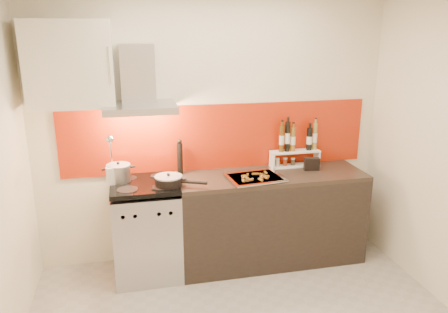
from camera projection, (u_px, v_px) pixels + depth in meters
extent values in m
cube|color=silver|center=(214.00, 129.00, 4.23)|extent=(3.40, 0.02, 2.60)
cube|color=#A02708|center=(219.00, 137.00, 4.25)|extent=(3.00, 0.02, 0.64)
cube|color=#B7B7BA|center=(147.00, 232.00, 4.05)|extent=(0.60, 0.60, 0.84)
cube|color=black|center=(149.00, 256.00, 3.80)|extent=(0.50, 0.02, 0.40)
cube|color=#B7B7BA|center=(147.00, 215.00, 3.69)|extent=(0.56, 0.02, 0.12)
cube|color=#FF190C|center=(147.00, 215.00, 3.69)|extent=(0.10, 0.01, 0.04)
cube|color=black|center=(144.00, 184.00, 3.92)|extent=(0.60, 0.60, 0.04)
cube|color=black|center=(270.00, 219.00, 4.30)|extent=(1.80, 0.60, 0.86)
cube|color=black|center=(272.00, 176.00, 4.17)|extent=(1.80, 0.60, 0.04)
cube|color=#B7B7BA|center=(140.00, 107.00, 3.77)|extent=(0.62, 0.50, 0.06)
cube|color=#B7B7BA|center=(138.00, 73.00, 3.83)|extent=(0.30, 0.18, 0.50)
sphere|color=#FFD18C|center=(123.00, 113.00, 3.75)|extent=(0.07, 0.07, 0.07)
sphere|color=#FFD18C|center=(158.00, 111.00, 3.81)|extent=(0.07, 0.07, 0.07)
cube|color=silver|center=(70.00, 64.00, 3.62)|extent=(0.70, 0.35, 0.72)
cylinder|color=#B7B7BA|center=(119.00, 173.00, 3.92)|extent=(0.21, 0.21, 0.15)
cylinder|color=#99999E|center=(118.00, 165.00, 3.90)|extent=(0.21, 0.21, 0.01)
sphere|color=black|center=(118.00, 163.00, 3.89)|extent=(0.03, 0.03, 0.03)
cylinder|color=black|center=(169.00, 181.00, 3.83)|extent=(0.24, 0.24, 0.08)
cylinder|color=#99999E|center=(168.00, 177.00, 3.81)|extent=(0.24, 0.24, 0.01)
sphere|color=black|center=(168.00, 175.00, 3.81)|extent=(0.03, 0.03, 0.03)
cylinder|color=black|center=(194.00, 182.00, 3.78)|extent=(0.22, 0.12, 0.03)
cylinder|color=silver|center=(112.00, 176.00, 3.86)|extent=(0.10, 0.10, 0.16)
cylinder|color=silver|center=(111.00, 153.00, 3.80)|extent=(0.01, 0.07, 0.30)
sphere|color=silver|center=(110.00, 139.00, 3.70)|extent=(0.06, 0.06, 0.06)
cylinder|color=black|center=(180.00, 159.00, 4.13)|extent=(0.05, 0.05, 0.30)
sphere|color=black|center=(179.00, 142.00, 4.08)|extent=(0.04, 0.04, 0.04)
cube|color=white|center=(294.00, 165.00, 4.40)|extent=(0.50, 0.14, 0.01)
cube|color=white|center=(272.00, 160.00, 4.33)|extent=(0.01, 0.14, 0.14)
cube|color=white|center=(317.00, 157.00, 4.43)|extent=(0.02, 0.14, 0.14)
cube|color=white|center=(295.00, 151.00, 4.36)|extent=(0.50, 0.14, 0.02)
cylinder|color=#50310D|center=(282.00, 139.00, 4.29)|extent=(0.05, 0.05, 0.27)
cylinder|color=black|center=(287.00, 137.00, 4.29)|extent=(0.05, 0.05, 0.30)
cylinder|color=brown|center=(293.00, 139.00, 4.31)|extent=(0.05, 0.05, 0.24)
cylinder|color=black|center=(309.00, 139.00, 4.35)|extent=(0.06, 0.06, 0.23)
cylinder|color=olive|center=(315.00, 136.00, 4.36)|extent=(0.05, 0.05, 0.27)
cylinder|color=beige|center=(277.00, 163.00, 4.35)|extent=(0.04, 0.04, 0.07)
cylinder|color=maroon|center=(285.00, 162.00, 4.37)|extent=(0.04, 0.04, 0.07)
cylinder|color=#433221|center=(293.00, 162.00, 4.38)|extent=(0.04, 0.04, 0.06)
cube|color=black|center=(312.00, 164.00, 4.26)|extent=(0.16, 0.09, 0.13)
cube|color=silver|center=(255.00, 178.00, 4.02)|extent=(0.51, 0.41, 0.01)
cube|color=silver|center=(255.00, 177.00, 4.01)|extent=(0.54, 0.43, 0.01)
cube|color=red|center=(255.00, 177.00, 4.01)|extent=(0.47, 0.37, 0.01)
cube|color=brown|center=(261.00, 178.00, 3.97)|extent=(0.03, 0.07, 0.02)
cube|color=brown|center=(247.00, 178.00, 3.95)|extent=(0.03, 0.07, 0.02)
cube|color=brown|center=(244.00, 178.00, 3.97)|extent=(0.05, 0.06, 0.02)
cube|color=brown|center=(245.00, 180.00, 3.90)|extent=(0.06, 0.05, 0.02)
cube|color=brown|center=(261.00, 180.00, 3.92)|extent=(0.03, 0.07, 0.02)
cube|color=brown|center=(245.00, 181.00, 3.90)|extent=(0.06, 0.05, 0.02)
cube|color=brown|center=(266.00, 173.00, 4.11)|extent=(0.02, 0.06, 0.02)
cube|color=brown|center=(263.00, 175.00, 4.05)|extent=(0.02, 0.06, 0.02)
cube|color=brown|center=(255.00, 174.00, 4.07)|extent=(0.07, 0.03, 0.02)
cube|color=brown|center=(265.00, 178.00, 3.98)|extent=(0.05, 0.06, 0.02)
cube|color=brown|center=(245.00, 176.00, 4.02)|extent=(0.07, 0.03, 0.02)
cube|color=brown|center=(250.00, 180.00, 3.92)|extent=(0.07, 0.03, 0.02)
cube|color=brown|center=(262.00, 175.00, 4.06)|extent=(0.04, 0.07, 0.02)
cube|color=brown|center=(250.00, 180.00, 3.91)|extent=(0.07, 0.04, 0.02)
cube|color=brown|center=(266.00, 177.00, 4.00)|extent=(0.07, 0.02, 0.02)
cube|color=brown|center=(247.00, 175.00, 4.04)|extent=(0.04, 0.07, 0.02)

